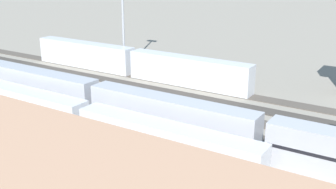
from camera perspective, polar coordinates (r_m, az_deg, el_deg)
name	(u,v)px	position (r m, az deg, el deg)	size (l,w,h in m)	color
ground_plane	(148,114)	(59.53, -2.80, -2.67)	(400.00, 400.00, 0.00)	gray
track_bed_0	(198,87)	(71.57, 4.15, 1.00)	(140.00, 2.80, 0.12)	#4C443D
track_bed_1	(183,95)	(67.42, 2.11, -0.06)	(140.00, 2.80, 0.12)	#3D3833
track_bed_2	(167,104)	(63.39, -0.19, -1.26)	(140.00, 2.80, 0.12)	#4C443D
track_bed_3	(148,113)	(59.51, -2.80, -2.61)	(140.00, 2.80, 0.12)	#3D3833
track_bed_4	(126,125)	(55.80, -5.77, -4.15)	(140.00, 2.80, 0.12)	#4C443D
track_bed_5	(101,138)	(52.31, -9.16, -5.88)	(140.00, 2.80, 0.12)	#4C443D
track_bed_6	(72,153)	(49.09, -13.05, -7.82)	(140.00, 2.80, 0.12)	#3D3833
train_on_track_5	(85,119)	(53.20, -11.34, -3.32)	(47.20, 3.06, 3.80)	silver
train_on_track_4	(96,100)	(58.12, -9.90, -0.72)	(95.60, 3.06, 5.00)	#A8AAB2
train_on_track_0	(133,62)	(78.22, -4.84, 4.43)	(47.20, 3.00, 5.00)	silver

